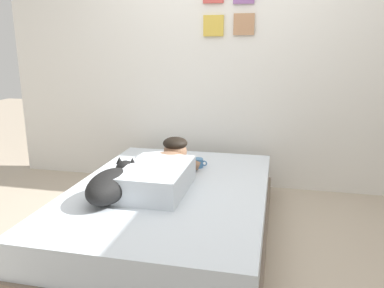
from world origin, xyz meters
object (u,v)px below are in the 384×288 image
(pillow, at_px, (164,160))
(coffee_cup, at_px, (198,163))
(dog, at_px, (112,184))
(bed, at_px, (170,211))
(person_lying, at_px, (162,170))
(cell_phone, at_px, (142,186))

(pillow, relative_size, coffee_cup, 4.16)
(coffee_cup, bearing_deg, dog, -117.90)
(dog, bearing_deg, bed, 42.89)
(pillow, height_order, coffee_cup, pillow)
(bed, height_order, dog, dog)
(bed, distance_m, pillow, 0.56)
(bed, height_order, person_lying, person_lying)
(bed, bearing_deg, pillow, 110.90)
(person_lying, relative_size, dog, 1.60)
(bed, distance_m, dog, 0.51)
(coffee_cup, bearing_deg, cell_phone, -120.30)
(pillow, relative_size, person_lying, 0.57)
(cell_phone, bearing_deg, pillow, 87.83)
(person_lying, bearing_deg, bed, -38.06)
(bed, height_order, pillow, pillow)
(pillow, bearing_deg, dog, -99.53)
(person_lying, distance_m, coffee_cup, 0.49)
(cell_phone, bearing_deg, coffee_cup, 59.70)
(person_lying, height_order, cell_phone, person_lying)
(pillow, height_order, dog, dog)
(bed, distance_m, person_lying, 0.31)
(dog, relative_size, cell_phone, 4.11)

